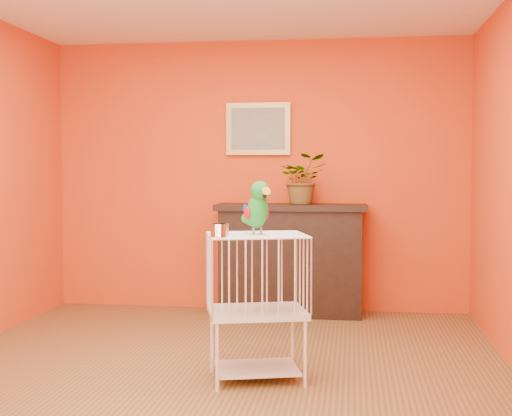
# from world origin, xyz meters

# --- Properties ---
(ground) EXTENTS (4.50, 4.50, 0.00)m
(ground) POSITION_xyz_m (0.00, 0.00, 0.00)
(ground) COLOR brown
(ground) RESTS_ON ground
(room_shell) EXTENTS (4.50, 4.50, 4.50)m
(room_shell) POSITION_xyz_m (0.00, 0.00, 1.58)
(room_shell) COLOR #DD4414
(room_shell) RESTS_ON ground
(console_cabinet) EXTENTS (1.39, 0.50, 1.04)m
(console_cabinet) POSITION_xyz_m (0.34, 2.01, 0.52)
(console_cabinet) COLOR black
(console_cabinet) RESTS_ON ground
(potted_plant) EXTENTS (0.52, 0.55, 0.37)m
(potted_plant) POSITION_xyz_m (0.44, 2.04, 1.22)
(potted_plant) COLOR #26722D
(potted_plant) RESTS_ON console_cabinet
(framed_picture) EXTENTS (0.62, 0.04, 0.50)m
(framed_picture) POSITION_xyz_m (0.00, 2.22, 1.75)
(framed_picture) COLOR #C19345
(framed_picture) RESTS_ON room_shell
(birdcage) EXTENTS (0.71, 0.62, 0.94)m
(birdcage) POSITION_xyz_m (0.30, -0.11, 0.49)
(birdcage) COLOR white
(birdcage) RESTS_ON ground
(feed_cup) EXTENTS (0.11, 0.11, 0.08)m
(feed_cup) POSITION_xyz_m (0.11, -0.36, 0.99)
(feed_cup) COLOR silver
(feed_cup) RESTS_ON birdcage
(parrot) EXTENTS (0.24, 0.29, 0.34)m
(parrot) POSITION_xyz_m (0.31, -0.14, 1.12)
(parrot) COLOR #59544C
(parrot) RESTS_ON birdcage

